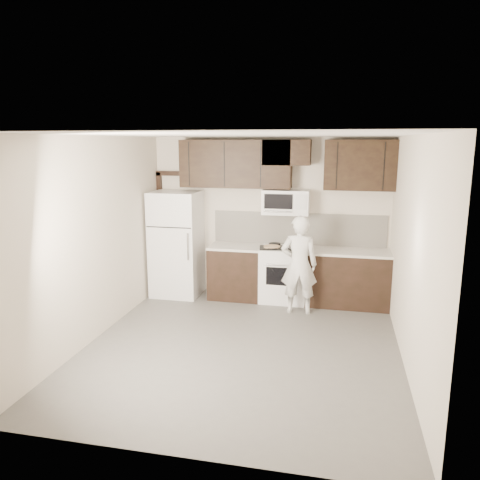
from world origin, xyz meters
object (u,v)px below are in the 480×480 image
(microwave, at_px, (286,202))
(person, at_px, (299,265))
(refrigerator, at_px, (177,244))
(stove, at_px, (284,274))

(microwave, xyz_separation_m, person, (0.29, -0.63, -0.88))
(microwave, distance_m, refrigerator, 2.00)
(stove, relative_size, person, 0.61)
(stove, xyz_separation_m, microwave, (-0.00, 0.12, 1.19))
(refrigerator, height_order, person, refrigerator)
(microwave, height_order, person, microwave)
(refrigerator, distance_m, person, 2.20)
(stove, distance_m, refrigerator, 1.90)
(microwave, xyz_separation_m, refrigerator, (-1.85, -0.17, -0.75))
(microwave, bearing_deg, stove, -89.90)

